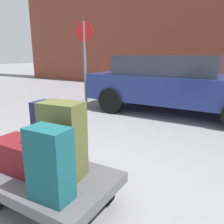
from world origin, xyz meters
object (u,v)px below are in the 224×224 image
(duffel_bag_maroon_front_right, at_px, (23,155))
(parked_car, at_px, (176,83))
(no_parking_sign, at_px, (85,56))
(suitcase_navy_rear_right, at_px, (50,131))
(suitcase_teal_front_left, at_px, (50,164))
(suitcase_olive_rear_left, at_px, (63,140))
(luggage_cart, at_px, (49,181))

(duffel_bag_maroon_front_right, bearing_deg, parked_car, 85.67)
(duffel_bag_maroon_front_right, height_order, no_parking_sign, no_parking_sign)
(parked_car, xyz_separation_m, no_parking_sign, (-2.24, -0.73, 0.64))
(duffel_bag_maroon_front_right, distance_m, suitcase_navy_rear_right, 0.36)
(parked_car, relative_size, no_parking_sign, 1.91)
(suitcase_teal_front_left, bearing_deg, suitcase_olive_rear_left, 112.87)
(suitcase_navy_rear_right, height_order, no_parking_sign, no_parking_sign)
(no_parking_sign, bearing_deg, suitcase_olive_rear_left, -56.05)
(parked_car, distance_m, no_parking_sign, 2.44)
(suitcase_teal_front_left, height_order, no_parking_sign, no_parking_sign)
(suitcase_olive_rear_left, xyz_separation_m, duffel_bag_maroon_front_right, (-0.44, -0.10, -0.21))
(luggage_cart, height_order, no_parking_sign, no_parking_sign)
(suitcase_olive_rear_left, bearing_deg, suitcase_teal_front_left, -71.55)
(suitcase_olive_rear_left, relative_size, suitcase_teal_front_left, 1.21)
(duffel_bag_maroon_front_right, relative_size, no_parking_sign, 0.27)
(luggage_cart, relative_size, parked_car, 0.29)
(suitcase_teal_front_left, relative_size, duffel_bag_maroon_front_right, 0.97)
(suitcase_teal_front_left, relative_size, no_parking_sign, 0.26)
(suitcase_olive_rear_left, bearing_deg, duffel_bag_maroon_front_right, -173.07)
(duffel_bag_maroon_front_right, xyz_separation_m, parked_car, (0.31, 4.34, 0.27))
(no_parking_sign, bearing_deg, suitcase_teal_front_left, -56.73)
(suitcase_olive_rear_left, distance_m, suitcase_navy_rear_right, 0.43)
(luggage_cart, xyz_separation_m, no_parking_sign, (-2.21, 3.57, 1.13))
(parked_car, bearing_deg, luggage_cart, -90.33)
(parked_car, height_order, no_parking_sign, no_parking_sign)
(suitcase_navy_rear_right, distance_m, no_parking_sign, 3.92)
(duffel_bag_maroon_front_right, height_order, parked_car, parked_car)
(suitcase_olive_rear_left, relative_size, no_parking_sign, 0.31)
(duffel_bag_maroon_front_right, relative_size, suitcase_navy_rear_right, 0.96)
(suitcase_teal_front_left, bearing_deg, duffel_bag_maroon_front_right, 157.94)
(parked_car, bearing_deg, duffel_bag_maroon_front_right, -94.14)
(suitcase_navy_rear_right, bearing_deg, suitcase_olive_rear_left, -32.71)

